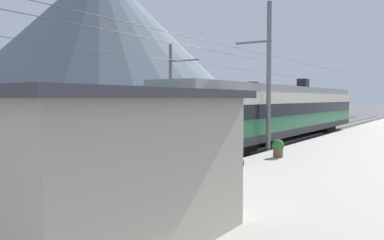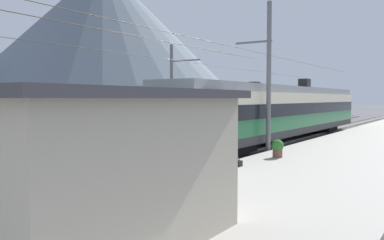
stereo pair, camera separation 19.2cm
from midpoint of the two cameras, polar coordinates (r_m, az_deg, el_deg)
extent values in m
plane|color=#424247|center=(15.28, -3.64, -8.52)|extent=(400.00, 400.00, 0.00)
cube|color=#A39E93|center=(13.12, 12.25, -9.62)|extent=(120.00, 6.90, 0.40)
cube|color=#5B5651|center=(15.86, -6.47, -7.89)|extent=(120.00, 3.00, 0.12)
cube|color=gray|center=(15.39, -4.40, -7.68)|extent=(120.00, 0.07, 0.16)
cube|color=gray|center=(16.29, -8.42, -7.10)|extent=(120.00, 0.07, 0.16)
cube|color=#5B5651|center=(19.80, -18.91, -5.84)|extent=(120.00, 3.00, 0.12)
cube|color=gray|center=(19.23, -17.60, -5.66)|extent=(120.00, 0.07, 0.16)
cube|color=gray|center=(20.35, -20.16, -5.23)|extent=(120.00, 0.07, 0.16)
cube|color=#2D2D30|center=(28.81, 12.96, -1.30)|extent=(27.14, 2.82, 0.45)
cube|color=#1E6638|center=(28.77, 12.97, -0.01)|extent=(27.14, 2.82, 0.85)
cube|color=black|center=(28.74, 12.99, 1.59)|extent=(27.14, 2.86, 0.75)
cube|color=beige|center=(28.73, 13.01, 2.98)|extent=(27.14, 2.82, 0.65)
cube|color=gray|center=(28.74, 13.02, 4.08)|extent=(26.84, 2.62, 0.45)
cube|color=black|center=(21.20, 4.99, -3.94)|extent=(2.80, 2.25, 0.42)
cube|color=black|center=(36.82, 17.51, -1.11)|extent=(2.80, 2.25, 0.42)
ellipsoid|color=#1E6638|center=(16.26, -4.57, 0.26)|extent=(1.80, 2.59, 2.25)
cube|color=black|center=(15.86, -5.68, 1.72)|extent=(0.16, 1.69, 1.19)
cube|color=black|center=(32.60, 15.52, 4.92)|extent=(0.90, 0.70, 0.70)
cube|color=#2D2D30|center=(34.40, 6.46, -0.55)|extent=(22.50, 2.92, 0.45)
cube|color=orange|center=(34.37, 6.47, 0.53)|extent=(22.50, 2.92, 0.85)
cube|color=black|center=(34.34, 6.47, 1.87)|extent=(22.50, 2.96, 0.75)
cube|color=silver|center=(34.34, 6.48, 3.03)|extent=(22.50, 2.92, 0.65)
cube|color=gray|center=(34.34, 6.49, 3.95)|extent=(22.20, 2.72, 0.45)
cube|color=black|center=(28.40, 0.08, -2.16)|extent=(2.80, 2.34, 0.42)
cube|color=black|center=(40.76, 10.89, -0.64)|extent=(2.80, 2.34, 0.42)
ellipsoid|color=orange|center=(24.41, -6.14, 1.17)|extent=(1.80, 2.69, 2.25)
cube|color=black|center=(24.01, -6.90, 2.15)|extent=(0.16, 1.75, 1.19)
cube|color=black|center=(37.40, 8.83, 4.74)|extent=(0.90, 0.70, 0.70)
cylinder|color=slate|center=(21.57, 10.88, 5.49)|extent=(0.24, 0.24, 8.01)
cube|color=slate|center=(22.09, 8.81, 10.64)|extent=(0.10, 2.04, 0.10)
cylinder|color=#473823|center=(22.43, 6.75, 9.89)|extent=(46.95, 0.02, 0.02)
cylinder|color=slate|center=(30.35, -2.67, 3.87)|extent=(0.24, 0.24, 7.02)
cube|color=slate|center=(29.80, -0.85, 8.27)|extent=(0.10, 2.62, 0.10)
cylinder|color=#473823|center=(29.15, 1.05, 7.89)|extent=(46.95, 0.02, 0.02)
cylinder|color=#59595B|center=(15.84, 5.43, -2.32)|extent=(0.08, 0.08, 2.37)
cube|color=silver|center=(15.78, 5.45, 1.07)|extent=(0.70, 0.06, 0.50)
cube|color=black|center=(15.77, 5.56, 1.06)|extent=(0.52, 0.01, 0.10)
cylinder|color=#383842|center=(9.19, -14.98, -11.24)|extent=(0.14, 0.14, 0.82)
cylinder|color=#383842|center=(9.29, -14.23, -11.07)|extent=(0.14, 0.14, 0.82)
ellipsoid|color=maroon|center=(9.09, -14.66, -6.74)|extent=(0.36, 0.22, 0.62)
sphere|color=tan|center=(9.03, -14.70, -3.93)|extent=(0.22, 0.22, 0.22)
cylinder|color=maroon|center=(8.96, -15.71, -7.23)|extent=(0.09, 0.09, 0.58)
cylinder|color=maroon|center=(9.25, -13.64, -6.88)|extent=(0.09, 0.09, 0.58)
cube|color=black|center=(9.75, -13.27, -12.09)|extent=(0.32, 0.18, 0.26)
torus|color=black|center=(9.70, -13.28, -11.07)|extent=(0.16, 0.02, 0.16)
cube|color=black|center=(16.18, 6.87, -6.04)|extent=(0.32, 0.18, 0.23)
torus|color=black|center=(16.16, 6.87, -5.47)|extent=(0.16, 0.02, 0.16)
cylinder|color=brown|center=(18.90, 12.09, -4.55)|extent=(0.44, 0.44, 0.37)
sphere|color=#33752D|center=(18.86, 12.10, -3.49)|extent=(0.55, 0.55, 0.55)
sphere|color=red|center=(18.84, 12.10, -3.12)|extent=(0.30, 0.30, 0.30)
cube|color=#B7AD99|center=(7.16, -8.36, -7.69)|extent=(4.97, 1.74, 2.66)
cube|color=#3D3D42|center=(7.04, -8.45, 3.68)|extent=(5.37, 2.14, 0.16)
cone|color=slate|center=(244.66, -12.21, 11.54)|extent=(160.31, 160.31, 79.21)
camera|label=1|loc=(0.10, -89.75, 0.01)|focal=38.36mm
camera|label=2|loc=(0.10, 90.25, -0.01)|focal=38.36mm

